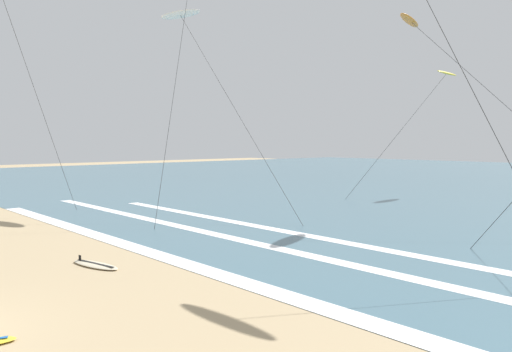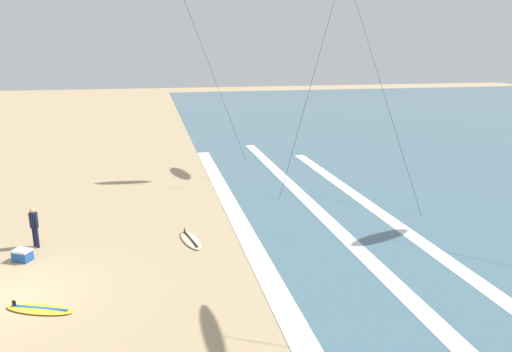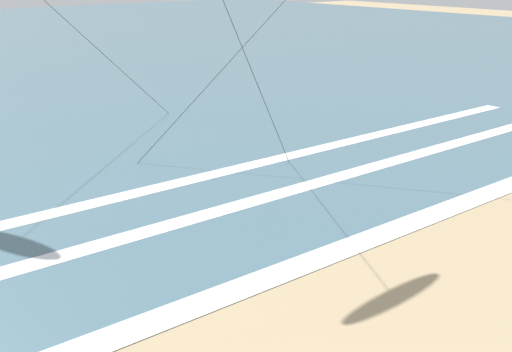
% 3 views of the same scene
% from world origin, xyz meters
% --- Properties ---
extents(wave_foam_shoreline, '(38.58, 0.81, 0.01)m').
position_xyz_m(wave_foam_shoreline, '(-0.60, 8.07, 0.01)').
color(wave_foam_shoreline, white).
rests_on(wave_foam_shoreline, ocean_surface).
extents(wave_foam_mid_break, '(46.67, 0.67, 0.01)m').
position_xyz_m(wave_foam_mid_break, '(1.54, 11.97, 0.01)').
color(wave_foam_mid_break, white).
rests_on(wave_foam_mid_break, ocean_surface).
extents(wave_foam_outer_break, '(38.94, 0.68, 0.01)m').
position_xyz_m(wave_foam_outer_break, '(1.97, 14.72, 0.01)').
color(wave_foam_outer_break, white).
rests_on(wave_foam_outer_break, ocean_surface).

